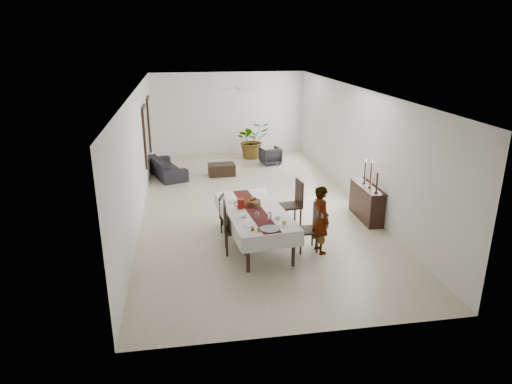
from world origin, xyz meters
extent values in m
cube|color=beige|center=(0.00, 0.00, 0.00)|extent=(6.00, 12.00, 0.00)
cube|color=white|center=(0.00, 0.00, 3.20)|extent=(6.00, 12.00, 0.02)
cube|color=white|center=(0.00, 6.00, 1.60)|extent=(6.00, 0.02, 3.20)
cube|color=white|center=(0.00, -6.00, 1.60)|extent=(6.00, 0.02, 3.20)
cube|color=white|center=(-3.00, 0.00, 1.60)|extent=(0.02, 12.00, 3.20)
cube|color=white|center=(3.00, 0.00, 1.60)|extent=(0.02, 12.00, 3.20)
cube|color=black|center=(-0.32, -2.55, 0.80)|extent=(1.39, 2.74, 0.05)
cylinder|color=black|center=(-0.66, -3.85, 0.38)|extent=(0.09, 0.09, 0.77)
cylinder|color=black|center=(0.30, -3.74, 0.38)|extent=(0.09, 0.09, 0.77)
cylinder|color=black|center=(-0.94, -1.36, 0.38)|extent=(0.09, 0.09, 0.77)
cylinder|color=black|center=(0.02, -1.25, 0.38)|extent=(0.09, 0.09, 0.77)
cube|color=white|center=(-0.32, -2.55, 0.83)|extent=(1.61, 2.96, 0.01)
cube|color=silver|center=(-0.96, -2.62, 0.67)|extent=(0.33, 2.82, 0.33)
cube|color=white|center=(0.32, -2.48, 0.67)|extent=(0.33, 2.82, 0.33)
cube|color=silver|center=(-0.16, -3.95, 0.67)|extent=(1.29, 0.16, 0.33)
cube|color=silver|center=(-0.48, -1.15, 0.67)|extent=(1.29, 0.16, 0.33)
cube|color=maroon|center=(-0.32, -2.55, 0.84)|extent=(0.69, 2.77, 0.00)
cylinder|color=maroon|center=(-0.61, -2.42, 0.95)|extent=(0.18, 0.18, 0.22)
torus|color=maroon|center=(-0.70, -2.43, 0.95)|extent=(0.13, 0.04, 0.13)
cylinder|color=white|center=(-0.11, -3.25, 0.93)|extent=(0.08, 0.08, 0.19)
cylinder|color=silver|center=(-0.36, -3.16, 0.93)|extent=(0.08, 0.08, 0.19)
cylinder|color=white|center=(-0.27, -2.49, 0.93)|extent=(0.08, 0.08, 0.19)
cylinder|color=silver|center=(0.08, -3.17, 0.87)|extent=(0.10, 0.10, 0.07)
cylinder|color=silver|center=(0.08, -3.17, 0.84)|extent=(0.16, 0.16, 0.01)
cylinder|color=white|center=(-0.60, -2.97, 0.87)|extent=(0.10, 0.10, 0.07)
cylinder|color=white|center=(-0.60, -2.97, 0.84)|extent=(0.16, 0.16, 0.01)
cylinder|color=white|center=(0.15, -3.49, 0.84)|extent=(0.26, 0.26, 0.02)
sphere|color=tan|center=(0.15, -3.49, 0.87)|extent=(0.10, 0.10, 0.10)
cylinder|color=white|center=(-0.55, -3.41, 0.84)|extent=(0.26, 0.26, 0.02)
cylinder|color=silver|center=(-0.74, -1.99, 0.84)|extent=(0.26, 0.26, 0.02)
cylinder|color=#444349|center=(-0.19, -3.70, 0.85)|extent=(0.40, 0.40, 0.02)
cylinder|color=#995B16|center=(-0.42, -3.76, 0.88)|extent=(0.07, 0.07, 0.08)
cylinder|color=#954815|center=(-0.54, -3.70, 0.88)|extent=(0.07, 0.07, 0.08)
cylinder|color=brown|center=(-0.30, -2.27, 0.89)|extent=(0.33, 0.33, 0.11)
sphere|color=maroon|center=(-0.26, -2.25, 0.97)|extent=(0.10, 0.10, 0.10)
sphere|color=#5D7121|center=(-0.34, -2.24, 0.97)|extent=(0.09, 0.09, 0.09)
cube|color=black|center=(0.77, -3.06, 0.47)|extent=(0.46, 0.46, 0.05)
cylinder|color=black|center=(0.96, -3.25, 0.22)|extent=(0.05, 0.05, 0.45)
cylinder|color=black|center=(0.96, -2.88, 0.22)|extent=(0.05, 0.05, 0.45)
cylinder|color=black|center=(0.59, -3.25, 0.22)|extent=(0.05, 0.05, 0.45)
cylinder|color=black|center=(0.59, -2.88, 0.22)|extent=(0.05, 0.05, 0.45)
cube|color=black|center=(0.98, -3.06, 0.78)|extent=(0.04, 0.45, 0.58)
cube|color=black|center=(0.74, -1.61, 0.51)|extent=(0.54, 0.54, 0.06)
cylinder|color=black|center=(0.96, -1.79, 0.24)|extent=(0.05, 0.05, 0.48)
cylinder|color=black|center=(0.92, -1.39, 0.24)|extent=(0.05, 0.05, 0.48)
cylinder|color=black|center=(0.57, -1.83, 0.24)|extent=(0.05, 0.05, 0.48)
cylinder|color=black|center=(0.52, -1.44, 0.24)|extent=(0.05, 0.05, 0.48)
cube|color=black|center=(0.96, -1.59, 0.84)|extent=(0.10, 0.49, 0.62)
cube|color=black|center=(-0.80, -2.90, 0.51)|extent=(0.51, 0.51, 0.06)
cylinder|color=black|center=(-0.99, -2.69, 0.24)|extent=(0.05, 0.05, 0.49)
cylinder|color=black|center=(-1.01, -3.09, 0.24)|extent=(0.05, 0.05, 0.49)
cylinder|color=black|center=(-0.59, -2.70, 0.24)|extent=(0.05, 0.05, 0.49)
cylinder|color=black|center=(-0.60, -3.11, 0.24)|extent=(0.05, 0.05, 0.49)
cube|color=black|center=(-1.02, -2.89, 0.85)|extent=(0.06, 0.49, 0.63)
cube|color=black|center=(-0.82, -1.76, 0.41)|extent=(0.50, 0.50, 0.04)
cylinder|color=black|center=(-0.92, -1.55, 0.19)|extent=(0.05, 0.05, 0.38)
cylinder|color=black|center=(-1.02, -1.85, 0.19)|extent=(0.05, 0.05, 0.38)
cylinder|color=black|center=(-0.62, -1.66, 0.19)|extent=(0.05, 0.05, 0.38)
cylinder|color=black|center=(-0.72, -1.96, 0.19)|extent=(0.05, 0.05, 0.38)
cube|color=black|center=(-0.99, -1.70, 0.67)|extent=(0.16, 0.38, 0.49)
imported|color=#999AA1|center=(1.04, -3.18, 0.76)|extent=(0.46, 0.61, 1.52)
cube|color=black|center=(2.78, -1.52, 0.43)|extent=(0.38, 1.44, 0.86)
cube|color=black|center=(2.78, -1.52, 0.88)|extent=(0.42, 1.50, 0.03)
cylinder|color=black|center=(2.78, -2.04, 0.91)|extent=(0.10, 0.10, 0.03)
cylinder|color=black|center=(2.78, -2.04, 1.16)|extent=(0.05, 0.05, 0.48)
cylinder|color=beige|center=(2.78, -2.04, 1.44)|extent=(0.03, 0.03, 0.08)
cylinder|color=black|center=(2.78, -1.66, 0.91)|extent=(0.10, 0.10, 0.03)
cylinder|color=black|center=(2.78, -1.66, 1.23)|extent=(0.05, 0.05, 0.62)
cylinder|color=beige|center=(2.78, -1.66, 1.59)|extent=(0.03, 0.03, 0.08)
cylinder|color=black|center=(2.78, -1.28, 0.91)|extent=(0.10, 0.10, 0.03)
cylinder|color=black|center=(2.78, -1.28, 1.19)|extent=(0.05, 0.05, 0.53)
cylinder|color=white|center=(2.78, -1.28, 1.49)|extent=(0.03, 0.03, 0.08)
imported|color=#262429|center=(-2.44, 3.20, 0.31)|extent=(1.49, 2.28, 0.62)
imported|color=#2E2A30|center=(1.33, 4.10, 0.31)|extent=(0.81, 0.82, 0.63)
cube|color=black|center=(-0.58, 2.96, 0.20)|extent=(0.92, 0.64, 0.39)
imported|color=#375D25|center=(0.81, 5.11, 0.71)|extent=(1.51, 1.38, 1.42)
cube|color=black|center=(-2.96, 2.20, 1.60)|extent=(0.06, 1.05, 1.85)
cube|color=white|center=(-2.92, 2.20, 1.60)|extent=(0.01, 0.90, 1.70)
cube|color=black|center=(-2.96, 4.30, 1.60)|extent=(0.06, 1.05, 1.85)
cube|color=white|center=(-2.92, 4.30, 1.60)|extent=(0.01, 0.90, 1.70)
cylinder|color=silver|center=(0.00, 3.00, 3.10)|extent=(0.04, 0.04, 0.20)
cylinder|color=white|center=(0.00, 3.00, 2.90)|extent=(0.16, 0.16, 0.08)
cube|color=silver|center=(0.00, 3.35, 2.90)|extent=(0.10, 0.55, 0.01)
cube|color=silver|center=(0.00, 2.65, 2.90)|extent=(0.10, 0.55, 0.01)
cube|color=silver|center=(0.35, 3.00, 2.90)|extent=(0.55, 0.10, 0.01)
cube|color=silver|center=(-0.35, 3.00, 2.90)|extent=(0.55, 0.10, 0.01)
camera|label=1|loc=(-1.81, -11.98, 4.56)|focal=32.00mm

